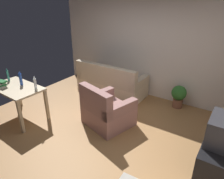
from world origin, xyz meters
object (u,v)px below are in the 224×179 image
at_px(desk, 17,91).
at_px(potted_plant, 179,95).
at_px(tv, 223,131).
at_px(bottle_tall, 8,75).
at_px(couch, 111,84).
at_px(book_stack, 1,84).
at_px(bottle_blue, 21,79).
at_px(bottle_clear, 35,84).
at_px(tv_stand, 216,155).
at_px(armchair, 106,111).

bearing_deg(desk, potted_plant, 43.71).
bearing_deg(tv, bottle_tall, 99.24).
relative_size(couch, book_stack, 6.96).
bearing_deg(book_stack, desk, 33.09).
distance_m(bottle_blue, book_stack, 0.41).
bearing_deg(bottle_clear, tv, 10.80).
bearing_deg(bottle_clear, desk, -158.87).
height_order(couch, tv, same).
relative_size(couch, potted_plant, 3.25).
xyz_separation_m(couch, bottle_tall, (-1.47, -2.02, 0.58)).
relative_size(desk, potted_plant, 2.16).
relative_size(bottle_clear, book_stack, 1.01).
distance_m(tv_stand, tv, 0.46).
bearing_deg(armchair, bottle_blue, 37.43).
height_order(tv, bottle_tall, bottle_tall).
distance_m(couch, bottle_blue, 2.32).
height_order(tv_stand, bottle_blue, bottle_blue).
distance_m(tv, armchair, 2.19).
height_order(tv_stand, bottle_clear, bottle_clear).
height_order(couch, desk, couch).
bearing_deg(bottle_blue, bottle_clear, 5.31).
height_order(potted_plant, book_stack, book_stack).
bearing_deg(bottle_clear, bottle_blue, -174.69).
bearing_deg(book_stack, tv_stand, 13.52).
xyz_separation_m(armchair, bottle_clear, (-1.33, -0.68, 0.56)).
relative_size(tv, bottle_clear, 2.22).
relative_size(tv, desk, 0.49).
height_order(potted_plant, bottle_blue, bottle_blue).
bearing_deg(potted_plant, armchair, -122.76).
distance_m(bottle_clear, book_stack, 0.79).
bearing_deg(armchair, tv, -165.12).
bearing_deg(bottle_tall, tv, 9.24).
bearing_deg(desk, couch, 67.34).
height_order(tv, bottle_blue, bottle_blue).
height_order(desk, bottle_blue, bottle_blue).
bearing_deg(couch, bottle_blue, 63.68).
bearing_deg(desk, tv, 14.60).
relative_size(potted_plant, book_stack, 2.14).
distance_m(couch, tv, 3.23).
distance_m(couch, tv_stand, 3.20).
bearing_deg(bottle_clear, couch, 74.16).
relative_size(desk, bottle_clear, 4.56).
relative_size(couch, armchair, 1.70).
distance_m(desk, bottle_tall, 0.53).
height_order(bottle_tall, bottle_clear, bottle_tall).
height_order(tv, potted_plant, tv).
relative_size(bottle_tall, bottle_clear, 1.05).
bearing_deg(armchair, bottle_clear, 42.31).
height_order(couch, potted_plant, couch).
bearing_deg(potted_plant, bottle_clear, -135.97).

